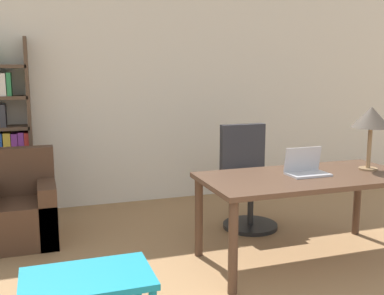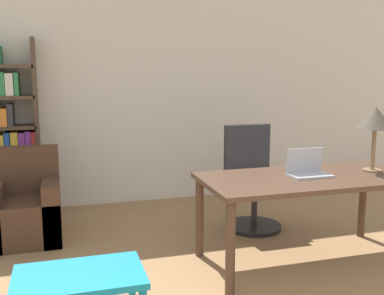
{
  "view_description": "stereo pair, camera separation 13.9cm",
  "coord_description": "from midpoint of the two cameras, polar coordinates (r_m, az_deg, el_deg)",
  "views": [
    {
      "loc": [
        -1.18,
        -0.77,
        1.57
      ],
      "look_at": [
        -0.05,
        2.54,
        0.98
      ],
      "focal_mm": 42.0,
      "sensor_mm": 36.0,
      "label": 1
    },
    {
      "loc": [
        -1.05,
        -0.81,
        1.57
      ],
      "look_at": [
        -0.05,
        2.54,
        0.98
      ],
      "focal_mm": 42.0,
      "sensor_mm": 36.0,
      "label": 2
    }
  ],
  "objects": [
    {
      "name": "laptop",
      "position": [
        3.81,
        13.26,
        -2.63
      ],
      "size": [
        0.34,
        0.21,
        0.22
      ],
      "color": "#B2B2B7",
      "rests_on": "desk"
    },
    {
      "name": "armchair",
      "position": [
        4.52,
        -21.88,
        -7.57
      ],
      "size": [
        0.66,
        0.65,
        0.86
      ],
      "color": "#472D1E",
      "rests_on": "ground_plane"
    },
    {
      "name": "side_table_blue",
      "position": [
        2.61,
        -14.69,
        -17.0
      ],
      "size": [
        0.7,
        0.45,
        0.49
      ],
      "color": "teal",
      "rests_on": "ground_plane"
    },
    {
      "name": "desk",
      "position": [
        3.82,
        13.32,
        -4.73
      ],
      "size": [
        1.75,
        0.84,
        0.73
      ],
      "color": "#4C3323",
      "rests_on": "ground_plane"
    },
    {
      "name": "table_lamp",
      "position": [
        4.11,
        20.91,
        3.42
      ],
      "size": [
        0.33,
        0.33,
        0.55
      ],
      "color": "olive",
      "rests_on": "desk"
    },
    {
      "name": "office_chair",
      "position": [
        4.61,
        6.24,
        -4.29
      ],
      "size": [
        0.55,
        0.55,
        1.04
      ],
      "color": "black",
      "rests_on": "ground_plane"
    },
    {
      "name": "wall_back",
      "position": [
        5.44,
        -7.06,
        7.21
      ],
      "size": [
        8.0,
        0.06,
        2.7
      ],
      "color": "beige",
      "rests_on": "ground_plane"
    }
  ]
}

